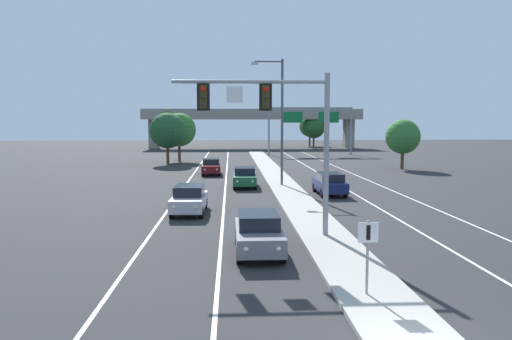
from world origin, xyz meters
The scene contains 21 objects.
median_island centered at (0.00, 18.00, 0.07)m, with size 2.40×110.00×0.15m, color #9E9B93.
lane_stripe_oncoming_center centered at (-4.70, 25.00, 0.00)m, with size 0.14×100.00×0.01m, color silver.
lane_stripe_receding_center centered at (4.70, 25.00, 0.00)m, with size 0.14×100.00×0.01m, color silver.
edge_stripe_left centered at (-8.00, 25.00, 0.00)m, with size 0.14×100.00×0.01m, color silver.
edge_stripe_right centered at (8.00, 25.00, 0.00)m, with size 0.14×100.00×0.01m, color silver.
overhead_signal_mast centered at (-2.19, 11.06, 5.32)m, with size 6.90×0.44×7.20m.
median_sign_post centered at (-0.25, 3.30, 1.59)m, with size 0.60×0.10×2.20m.
street_lamp_median centered at (-0.37, 28.98, 5.79)m, with size 2.58×0.28×10.00m.
car_oncoming_grey centered at (-3.17, 8.69, 0.82)m, with size 1.84×4.48×1.58m.
car_oncoming_silver centered at (-6.65, 17.50, 0.82)m, with size 1.91×4.51×1.58m.
car_oncoming_green centered at (-3.14, 28.74, 0.82)m, with size 1.91×4.51×1.58m.
car_oncoming_darkred centered at (-6.20, 38.33, 0.82)m, with size 1.91×4.50×1.58m.
car_receding_navy centered at (2.81, 24.21, 0.82)m, with size 1.87×4.49×1.58m.
highway_sign_gantry centered at (8.20, 66.74, 6.16)m, with size 13.28×0.42×7.50m.
overpass_bridge centered at (0.00, 87.13, 5.78)m, with size 42.40×6.40×7.65m.
tree_far_left_b centered at (-16.40, 85.80, 5.11)m, with size 5.41×5.41×7.83m.
tree_far_right_b centered at (12.60, 94.78, 4.26)m, with size 4.51×4.51×6.53m.
tree_far_left_a centered at (-11.98, 50.58, 4.12)m, with size 4.36×4.36×6.31m.
tree_far_right_a centered at (14.63, 42.97, 3.57)m, with size 3.79×3.79×5.48m.
tree_far_right_c centered at (11.96, 85.89, 4.15)m, with size 4.39×4.39×6.35m.
tree_far_left_c centered at (-10.99, 54.74, 4.15)m, with size 4.39×4.39×6.36m.
Camera 1 is at (-4.26, -10.81, 5.23)m, focal length 34.93 mm.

